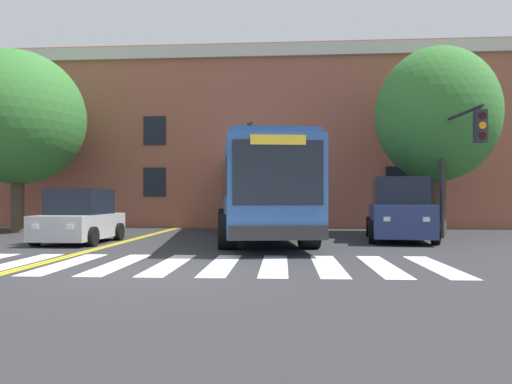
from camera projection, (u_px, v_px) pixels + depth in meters
name	position (u px, v px, depth m)	size (l,w,h in m)	color
ground_plane	(148.00, 275.00, 9.56)	(120.00, 120.00, 0.00)	#303033
crosswalk	(196.00, 265.00, 10.96)	(11.05, 3.84, 0.01)	white
lane_line_yellow_inner	(180.00, 227.00, 25.19)	(0.12, 36.00, 0.01)	gold
lane_line_yellow_outer	(183.00, 227.00, 25.17)	(0.12, 36.00, 0.01)	gold
city_bus	(258.00, 189.00, 18.15)	(4.25, 12.51, 3.25)	#2D5699
car_silver_near_lane	(80.00, 218.00, 16.26)	(2.04, 3.66, 1.76)	#B7BABF
car_navy_far_lane	(399.00, 211.00, 17.27)	(2.57, 4.94, 2.16)	navy
car_tan_behind_bus	(242.00, 205.00, 26.77)	(2.73, 5.22, 2.30)	tan
traffic_light_near_corner	(458.00, 148.00, 16.82)	(0.51, 3.35, 4.80)	#28282D
traffic_light_overhead	(250.00, 157.00, 19.10)	(0.63, 3.37, 4.57)	#28282D
street_tree_curbside_large	(437.00, 115.00, 19.82)	(6.72, 6.75, 7.47)	#4C3D2D
street_tree_curbside_small	(18.00, 118.00, 21.25)	(6.20, 6.72, 7.74)	#4C3D2D
building_facade	(276.00, 142.00, 27.03)	(43.91, 6.21, 9.01)	#9E5642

